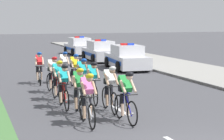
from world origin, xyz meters
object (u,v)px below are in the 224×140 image
Objects in this scene: cyclist_ninth at (53,74)px; police_car_second at (100,52)px; police_car_nearest at (127,58)px; cyclist_tenth at (75,70)px; cyclist_twelfth at (64,67)px; police_car_third at (79,47)px; cyclist_eighth at (82,77)px; cyclist_third at (79,90)px; cyclist_seventh at (58,80)px; cyclist_eleventh at (39,67)px; cyclist_lead at (87,98)px; cyclist_second at (126,96)px; cyclist_fifth at (63,85)px; cyclist_fourth at (110,88)px; cyclist_sixth at (93,82)px.

police_car_second is (5.85, 11.43, -0.11)m from cyclist_ninth.
police_car_nearest is 5.13m from police_car_second.
cyclist_twelfth is at bearing 97.37° from cyclist_tenth.
police_car_nearest is at bearing -90.01° from police_car_second.
police_car_second is (4.69, 10.51, -0.11)m from cyclist_tenth.
police_car_third reaches higher than cyclist_ninth.
cyclist_ninth is (-0.93, 1.13, 0.00)m from cyclist_eighth.
cyclist_third and cyclist_seventh have the same top height.
police_car_second is at bearing 56.21° from cyclist_eleventh.
police_car_second is (5.84, 15.44, -0.11)m from cyclist_third.
cyclist_lead is 1.00× the size of cyclist_ninth.
cyclist_lead is at bearing -94.26° from cyclist_third.
cyclist_second is at bearing -88.22° from cyclist_eighth.
police_car_second is at bearing 89.99° from police_car_nearest.
police_car_second reaches higher than cyclist_third.
cyclist_seventh is 1.00× the size of cyclist_tenth.
cyclist_fifth and cyclist_seventh have the same top height.
police_car_nearest reaches higher than cyclist_fourth.
cyclist_seventh is at bearing -90.01° from cyclist_eleventh.
police_car_third is at bearing 76.01° from cyclist_sixth.
cyclist_second is 2.86m from cyclist_sixth.
cyclist_fifth is at bearing -94.12° from cyclist_seventh.
cyclist_seventh is at bearing -106.27° from cyclist_twelfth.
police_car_nearest is (5.84, 10.32, -0.11)m from cyclist_third.
cyclist_third is 4.01m from cyclist_ninth.
police_car_second reaches higher than cyclist_eleventh.
cyclist_tenth and cyclist_twelfth have the same top height.
cyclist_fifth is 0.38× the size of police_car_nearest.
cyclist_lead and cyclist_ninth have the same top height.
cyclist_seventh is at bearing 107.54° from cyclist_second.
cyclist_fifth is at bearing -103.27° from cyclist_twelfth.
cyclist_fourth and cyclist_seventh have the same top height.
cyclist_lead is 23.29m from police_car_third.
cyclist_sixth is at bearing -93.89° from cyclist_tenth.
cyclist_seventh is 4.00m from cyclist_twelfth.
cyclist_seventh is 1.00× the size of cyclist_twelfth.
cyclist_second is at bearing -90.98° from cyclist_fourth.
police_car_third is at bearing 71.27° from cyclist_ninth.
cyclist_eighth is 3.77m from cyclist_eleventh.
cyclist_fourth is at bearing 49.59° from cyclist_lead.
cyclist_seventh and cyclist_eighth have the same top height.
cyclist_lead is at bearing -117.15° from police_car_nearest.
cyclist_tenth is (1.39, 3.81, 0.00)m from cyclist_fifth.
cyclist_twelfth is at bearing -140.25° from police_car_nearest.
police_car_second reaches higher than cyclist_ninth.
cyclist_sixth and cyclist_eighth have the same top height.
cyclist_seventh is 9.89m from police_car_nearest.
cyclist_twelfth is at bearing 81.10° from cyclist_third.
cyclist_third and cyclist_fourth have the same top height.
cyclist_ninth is at bearing -117.11° from police_car_second.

